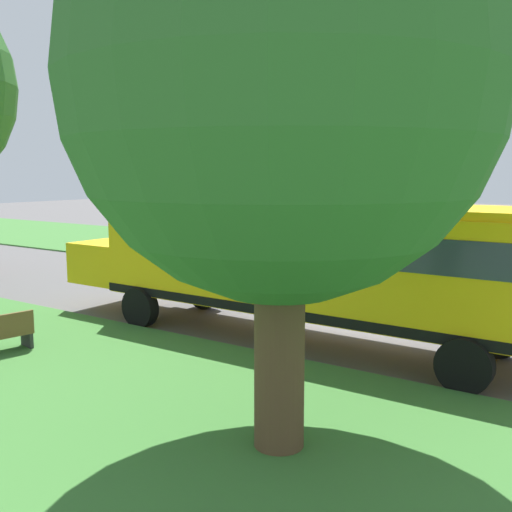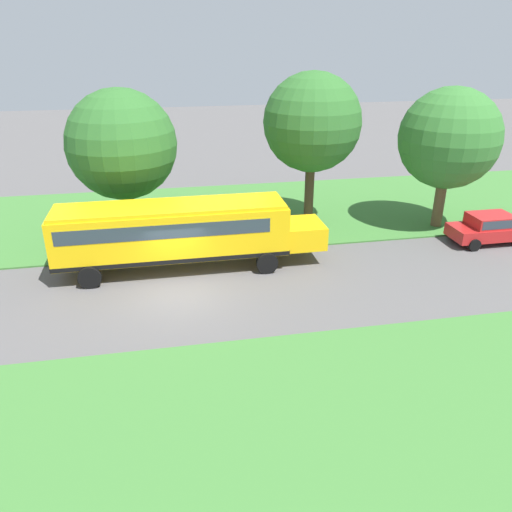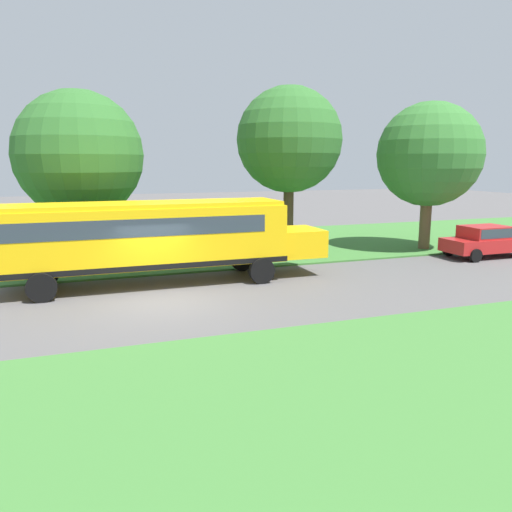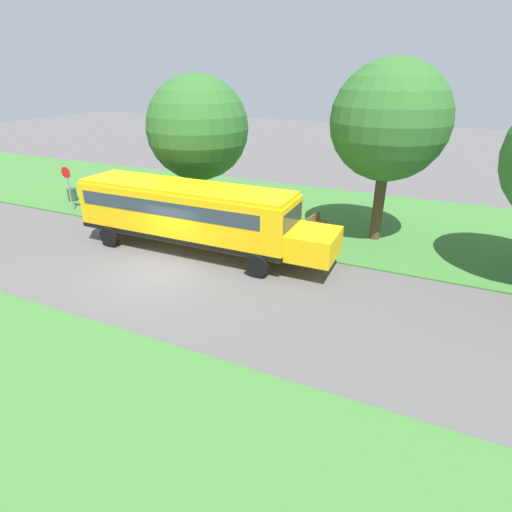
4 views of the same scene
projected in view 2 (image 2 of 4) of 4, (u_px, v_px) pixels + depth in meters
The scene contains 9 objects.
ground_plane at pixel (179, 294), 21.25m from camera, with size 120.00×120.00×0.00m, color #565454.
grass_verge at pixel (171, 216), 30.21m from camera, with size 12.00×80.00×0.08m, color #3D7533.
grass_far_side at pixel (196, 453), 13.17m from camera, with size 10.00×80.00×0.07m, color #3D7533.
school_bus at pixel (178, 230), 22.85m from camera, with size 2.84×12.42×3.16m.
car_red_nearest at pixel (491, 227), 26.21m from camera, with size 2.02×4.40×1.56m.
oak_tree_beside_bus at pixel (121, 146), 25.56m from camera, with size 5.66×5.66×7.79m.
oak_tree_roadside_mid at pixel (316, 122), 27.03m from camera, with size 5.36×5.36×8.45m.
oak_tree_far_end at pixel (449, 138), 26.76m from camera, with size 5.39×5.39×7.74m.
park_bench at pixel (258, 219), 28.48m from camera, with size 1.66×0.77×0.92m.
Camera 2 is at (19.01, -0.28, 10.17)m, focal length 35.00 mm.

